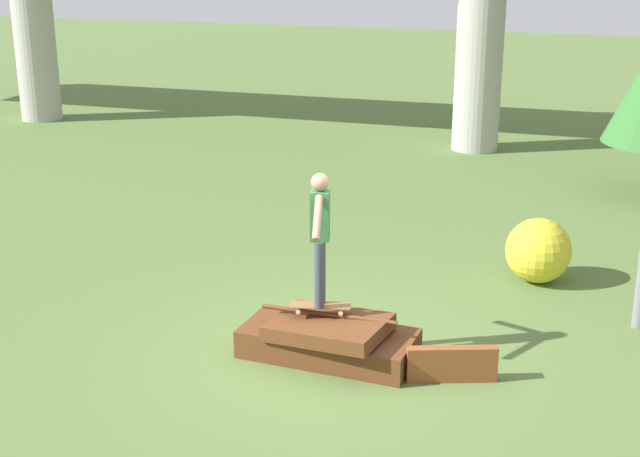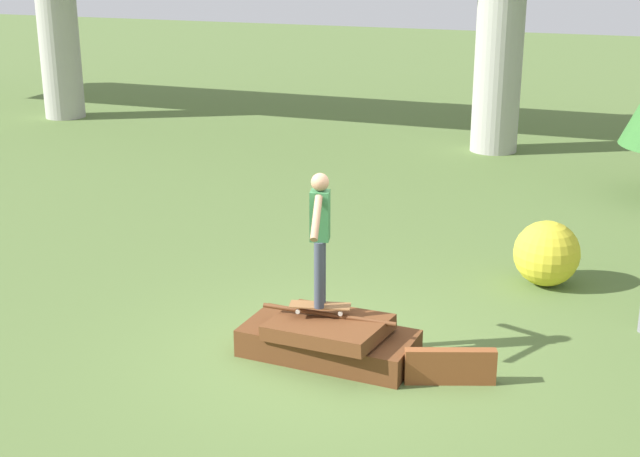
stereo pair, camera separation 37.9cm
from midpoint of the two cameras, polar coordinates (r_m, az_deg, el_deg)
ground_plane at (r=10.97m, az=1.54°, el=-8.18°), size 80.00×80.00×0.00m
scrap_pile at (r=10.84m, az=1.55°, el=-7.10°), size 2.15×1.21×0.58m
scrap_plank_loose at (r=10.39m, az=9.38°, el=-8.71°), size 1.02×0.47×0.42m
skateboard at (r=10.72m, az=1.02°, el=-4.98°), size 0.76×0.38×0.09m
skater at (r=10.38m, az=1.05°, el=-0.12°), size 0.35×1.15×1.63m
bush_yellow_flowering at (r=13.42m, az=15.10°, el=-1.56°), size 0.96×0.96×0.96m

